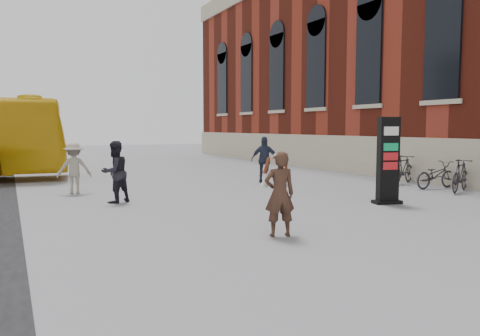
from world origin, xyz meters
name	(u,v)px	position (x,y,z in m)	size (l,w,h in m)	color
ground	(280,230)	(0.00, 0.00, 0.00)	(100.00, 100.00, 0.00)	#9E9EA3
info_pylon	(388,161)	(4.59, 1.59, 1.25)	(0.87, 0.59, 2.50)	black
woman	(279,193)	(-0.31, -0.50, 0.89)	(0.76, 0.72, 1.73)	#3E251B
pedestrian_a	(115,172)	(-2.43, 5.26, 0.91)	(0.88, 0.69, 1.81)	black
pedestrian_b	(74,168)	(-3.25, 7.83, 0.85)	(1.10, 0.63, 1.70)	gray
pedestrian_c	(265,160)	(3.93, 7.63, 0.92)	(1.08, 0.45, 1.84)	#283046
bike_5	(460,175)	(8.60, 2.33, 0.57)	(0.54, 1.90, 1.14)	#29282F
bike_6	(436,175)	(8.60, 3.36, 0.49)	(0.65, 1.88, 0.99)	#29282F
bike_7	(403,169)	(8.60, 4.92, 0.57)	(0.53, 1.89, 1.14)	#29282F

